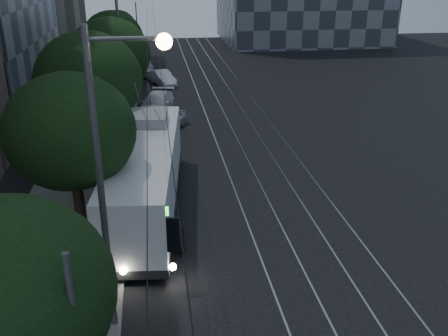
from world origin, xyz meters
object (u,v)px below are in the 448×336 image
object	(u,v)px
trolleybus	(147,174)
streetlamp_far	(125,37)
car_white_d	(145,68)
car_white_a	(168,120)
car_white_b	(157,104)
car_white_c	(162,78)
streetlamp_near	(113,161)
pickup_silver	(151,133)

from	to	relation	value
trolleybus	streetlamp_far	bearing A→B (deg)	100.40
car_white_d	streetlamp_far	xyz separation A→B (m)	(-1.09, -14.85, 5.15)
car_white_a	car_white_b	xyz separation A→B (m)	(-0.69, 4.18, 0.10)
trolleybus	streetlamp_far	distance (m)	15.88
trolleybus	car_white_b	world-z (taller)	trolleybus
car_white_c	streetlamp_near	size ratio (longest dim) A/B	0.43
car_white_b	car_white_d	xyz separation A→B (m)	(-0.91, 14.14, -0.03)
trolleybus	car_white_d	size ratio (longest dim) A/B	3.01
streetlamp_near	car_white_a	bearing A→B (deg)	84.07
car_white_b	car_white_d	distance (m)	14.17
trolleybus	streetlamp_near	distance (m)	9.25
streetlamp_far	pickup_silver	bearing A→B (deg)	-77.10
pickup_silver	car_white_c	bearing A→B (deg)	88.61
car_white_d	streetlamp_far	bearing A→B (deg)	-96.14
car_white_d	streetlamp_far	distance (m)	15.76
pickup_silver	car_white_d	xyz separation A→B (m)	(-0.43, 21.47, -0.09)
streetlamp_far	car_white_a	bearing A→B (deg)	-52.18
car_white_b	car_white_c	distance (m)	9.53
car_white_b	car_white_c	xyz separation A→B (m)	(0.69, 9.50, -0.09)
car_white_a	streetlamp_near	size ratio (longest dim) A/B	0.41
pickup_silver	car_white_c	distance (m)	16.87
car_white_a	car_white_d	size ratio (longest dim) A/B	0.91
trolleybus	car_white_d	distance (m)	30.16
car_white_b	streetlamp_near	bearing A→B (deg)	-79.39
car_white_a	trolleybus	bearing A→B (deg)	-72.30
trolleybus	car_white_c	size ratio (longest dim) A/B	3.15
streetlamp_near	streetlamp_far	size ratio (longest dim) A/B	0.97
trolleybus	car_white_d	world-z (taller)	trolleybus
car_white_b	car_white_c	world-z (taller)	car_white_b
trolleybus	car_white_b	distance (m)	16.04
car_white_b	streetlamp_far	distance (m)	5.53
trolleybus	pickup_silver	xyz separation A→B (m)	(0.23, 8.67, -0.93)
pickup_silver	streetlamp_far	xyz separation A→B (m)	(-1.52, 6.62, 5.05)
car_white_b	streetlamp_far	size ratio (longest dim) A/B	0.54
car_white_b	streetlamp_near	world-z (taller)	streetlamp_near
car_white_b	car_white_d	size ratio (longest dim) A/B	1.23
car_white_d	car_white_c	bearing A→B (deg)	-72.93
car_white_d	car_white_a	bearing A→B (deg)	-86.95
streetlamp_near	pickup_silver	bearing A→B (deg)	86.90
streetlamp_far	car_white_d	bearing A→B (deg)	85.80
trolleybus	car_white_c	distance (m)	25.56
car_white_c	streetlamp_far	world-z (taller)	streetlamp_far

